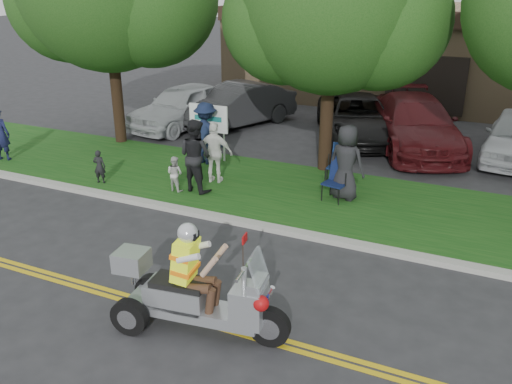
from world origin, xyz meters
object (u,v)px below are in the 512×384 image
at_px(parked_car_far_left, 183,106).
at_px(parked_car_left, 237,105).
at_px(lawn_chair_a, 340,161).
at_px(parked_car_mid, 358,118).
at_px(trike_scooter, 193,295).
at_px(lawn_chair_b, 338,177).
at_px(spectator_adult_mid, 195,155).
at_px(parked_car_right, 415,124).
at_px(spectator_adult_right, 215,153).
at_px(spectator_adult_left, 0,134).

bearing_deg(parked_car_far_left, parked_car_left, 40.70).
relative_size(lawn_chair_a, parked_car_mid, 0.20).
bearing_deg(trike_scooter, lawn_chair_b, 77.73).
bearing_deg(parked_car_far_left, trike_scooter, -47.36).
distance_m(lawn_chair_a, spectator_adult_mid, 3.82).
bearing_deg(parked_car_right, lawn_chair_a, -128.78).
height_order(lawn_chair_a, spectator_adult_mid, spectator_adult_mid).
bearing_deg(lawn_chair_b, lawn_chair_a, 115.11).
bearing_deg(spectator_adult_mid, lawn_chair_a, -133.63).
xyz_separation_m(spectator_adult_mid, parked_car_mid, (2.37, 6.74, -0.31)).
bearing_deg(spectator_adult_mid, spectator_adult_right, -89.59).
bearing_deg(spectator_adult_right, trike_scooter, 105.24).
relative_size(spectator_adult_left, parked_car_left, 0.33).
height_order(spectator_adult_left, parked_car_left, spectator_adult_left).
relative_size(lawn_chair_b, parked_car_left, 0.21).
distance_m(lawn_chair_b, spectator_adult_right, 3.30).
distance_m(spectator_adult_right, parked_car_right, 7.02).
distance_m(lawn_chair_a, parked_car_left, 6.83).
relative_size(spectator_adult_right, parked_car_far_left, 0.35).
height_order(spectator_adult_right, parked_car_far_left, spectator_adult_right).
height_order(trike_scooter, lawn_chair_a, trike_scooter).
bearing_deg(trike_scooter, parked_car_right, 75.50).
xyz_separation_m(lawn_chair_a, parked_car_right, (1.20, 4.23, 0.14)).
relative_size(parked_car_mid, parked_car_right, 0.92).
distance_m(lawn_chair_b, parked_car_mid, 5.89).
distance_m(parked_car_left, parked_car_mid, 4.50).
relative_size(spectator_adult_mid, parked_car_mid, 0.36).
bearing_deg(spectator_adult_left, spectator_adult_right, 172.64).
height_order(spectator_adult_left, spectator_adult_right, spectator_adult_right).
distance_m(parked_car_left, parked_car_right, 6.47).
distance_m(spectator_adult_left, spectator_adult_right, 6.73).
bearing_deg(spectator_adult_mid, lawn_chair_b, -152.35).
bearing_deg(lawn_chair_b, spectator_adult_mid, -153.12).
height_order(spectator_adult_left, parked_car_mid, spectator_adult_left).
relative_size(parked_car_far_left, parked_car_mid, 0.90).
xyz_separation_m(lawn_chair_b, parked_car_mid, (-1.06, 5.79, 0.05)).
distance_m(parked_car_far_left, parked_car_mid, 6.29).
bearing_deg(spectator_adult_left, parked_car_far_left, -131.16).
relative_size(spectator_adult_mid, parked_car_far_left, 0.40).
bearing_deg(parked_car_left, spectator_adult_left, -99.40).
distance_m(trike_scooter, parked_car_left, 12.55).
bearing_deg(parked_car_right, lawn_chair_b, -122.50).
bearing_deg(spectator_adult_left, parked_car_left, -138.97).
bearing_deg(lawn_chair_a, parked_car_right, 75.87).
distance_m(lawn_chair_b, parked_car_far_left, 8.54).
bearing_deg(trike_scooter, spectator_adult_right, 108.44).
distance_m(spectator_adult_mid, parked_car_left, 6.83).
xyz_separation_m(spectator_adult_left, spectator_adult_right, (6.65, 1.02, 0.03)).
bearing_deg(parked_car_right, parked_car_mid, 146.21).
bearing_deg(parked_car_mid, lawn_chair_a, -103.67).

